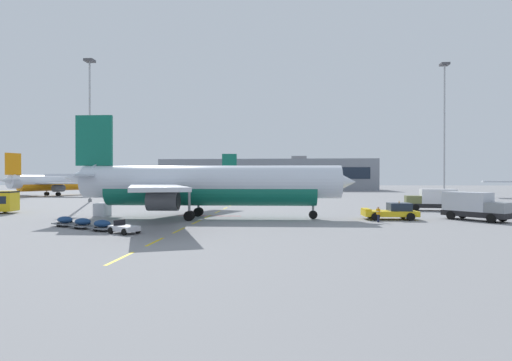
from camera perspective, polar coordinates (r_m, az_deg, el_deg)
ground at (r=69.42m, az=14.65°, el=-3.58°), size 400.00×400.00×0.00m
apron_paint_markings at (r=66.73m, az=-3.96°, el=-3.72°), size 8.00×96.16×0.01m
airliner_foreground at (r=47.92m, az=-7.02°, el=-0.60°), size 34.73×34.62×12.20m
pushback_tug at (r=49.08m, az=18.50°, el=-4.16°), size 6.07×3.32×2.08m
airliner_mid_left at (r=116.88m, az=2.55°, el=-0.11°), size 33.40×33.16×11.71m
airliner_far_center at (r=122.26m, az=-26.19°, el=-0.26°), size 28.72×30.02×10.84m
catering_truck at (r=51.62m, az=28.27°, el=-3.13°), size 6.20×7.00×3.14m
fuel_service_truck at (r=64.43m, az=23.50°, el=-2.43°), size 7.25×3.35×3.14m
baggage_train at (r=40.32m, az=-21.97°, el=-5.67°), size 10.77×7.07×1.14m
ground_crew_worker at (r=45.63m, az=16.78°, el=-4.44°), size 0.37×0.67×1.67m
uld_cargo_container at (r=54.35m, az=-20.76°, el=-3.83°), size 1.83×1.80×1.60m
apron_light_mast_near at (r=88.44m, az=-22.30°, el=8.55°), size 1.80×1.80×28.41m
apron_light_mast_far at (r=98.95m, az=24.93°, el=8.13°), size 1.80×1.80×29.90m
terminal_satellite at (r=164.39m, az=1.73°, el=0.78°), size 82.44×27.22×13.52m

